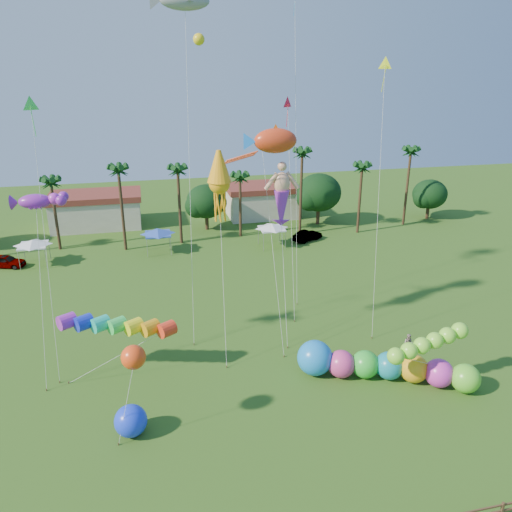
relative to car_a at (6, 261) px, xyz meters
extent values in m
plane|color=#285116|center=(23.16, -36.02, -0.72)|extent=(160.00, 160.00, 0.00)
cylinder|color=#3A2819|center=(5.16, 4.98, 3.53)|extent=(0.36, 0.36, 8.50)
cylinder|color=#3A2819|center=(13.16, 2.98, 4.28)|extent=(0.36, 0.36, 10.00)
cylinder|color=#3A2819|center=(20.16, 3.98, 4.03)|extent=(0.36, 0.36, 9.50)
cylinder|color=#3A2819|center=(28.16, 4.98, 3.28)|extent=(0.36, 0.36, 8.00)
cylinder|color=#3A2819|center=(36.16, 3.98, 4.78)|extent=(0.36, 0.36, 11.00)
cylinder|color=#3A2819|center=(44.16, 2.98, 3.78)|extent=(0.36, 0.36, 9.00)
cylinder|color=#3A2819|center=(52.16, 4.98, 4.53)|extent=(0.36, 0.36, 10.50)
sphere|color=#113814|center=(24.16, 8.98, 3.31)|extent=(5.46, 5.46, 5.46)
sphere|color=#113814|center=(40.16, 7.98, 3.93)|extent=(6.30, 6.30, 6.30)
sphere|color=#113814|center=(57.16, 6.98, 3.00)|extent=(5.04, 5.04, 5.04)
cube|color=beige|center=(9.16, 13.98, 1.28)|extent=(12.00, 7.00, 4.00)
cube|color=beige|center=(33.16, 13.98, 1.28)|extent=(10.00, 7.00, 4.00)
pyramid|color=white|center=(3.16, -0.02, 2.03)|extent=(3.00, 3.00, 0.60)
pyramid|color=blue|center=(17.16, 0.98, 2.03)|extent=(3.00, 3.00, 0.60)
pyramid|color=white|center=(31.16, -0.02, 2.03)|extent=(3.00, 3.00, 0.60)
cube|color=brown|center=(32.16, -42.02, -0.22)|extent=(0.12, 0.12, 1.00)
imported|color=#4C4C54|center=(0.00, 0.00, 0.00)|extent=(4.55, 2.85, 1.45)
imported|color=#4C4C54|center=(36.32, 1.17, -0.03)|extent=(4.41, 3.29, 1.39)
imported|color=#A28C87|center=(35.34, -26.86, 0.11)|extent=(1.02, 0.96, 1.67)
sphere|color=#D83987|center=(28.96, -28.60, 0.30)|extent=(2.05, 2.05, 2.05)
sphere|color=green|center=(30.64, -29.03, 0.30)|extent=(2.05, 2.05, 2.05)
sphere|color=teal|center=(32.27, -29.58, 0.30)|extent=(2.05, 2.05, 2.05)
sphere|color=#F3A418|center=(33.80, -30.33, 0.30)|extent=(2.05, 2.05, 2.05)
sphere|color=#DE34C0|center=(35.27, -31.25, 0.30)|extent=(2.05, 2.05, 2.05)
sphere|color=#62D42F|center=(36.70, -32.23, 0.30)|extent=(2.05, 2.05, 2.05)
sphere|color=#1981E3|center=(27.19, -27.81, 0.59)|extent=(3.46, 3.46, 2.62)
sphere|color=#1C3BFC|center=(13.99, -31.56, 0.28)|extent=(2.01, 2.01, 2.01)
cylinder|color=#F8361B|center=(14.69, -25.24, 2.88)|extent=(7.91, 4.06, 1.09)
cylinder|color=silver|center=(13.12, -25.17, 1.08)|extent=(7.20, 0.18, 3.63)
cylinder|color=brown|center=(9.53, -25.09, -0.64)|extent=(0.08, 0.08, 0.16)
ellipsoid|color=#89F336|center=(31.53, -31.55, 2.40)|extent=(6.38, 3.09, 1.38)
cylinder|color=silver|center=(34.89, -30.92, 0.84)|extent=(6.72, 1.28, 3.15)
cylinder|color=brown|center=(38.24, -30.29, -0.64)|extent=(0.08, 0.08, 0.16)
sphere|color=#FF4614|center=(14.55, -31.77, 4.86)|extent=(1.87, 1.87, 1.44)
cylinder|color=silver|center=(13.87, -32.07, 2.07)|extent=(1.38, 0.63, 5.59)
cylinder|color=brown|center=(13.20, -32.37, -0.64)|extent=(0.08, 0.08, 0.16)
cylinder|color=silver|center=(26.44, -22.03, 4.99)|extent=(0.41, 3.93, 11.44)
cylinder|color=brown|center=(26.25, -23.98, -0.64)|extent=(0.08, 0.08, 0.16)
ellipsoid|color=red|center=(26.00, -20.27, 15.32)|extent=(5.31, 3.54, 2.11)
cylinder|color=silver|center=(25.81, -22.74, 7.30)|extent=(0.42, 4.97, 16.05)
cylinder|color=brown|center=(25.61, -25.21, -0.64)|extent=(0.08, 0.08, 0.16)
ellipsoid|color=gray|center=(20.10, -15.00, 25.34)|extent=(5.29, 2.44, 1.82)
cylinder|color=silver|center=(19.51, -18.41, 12.31)|extent=(1.22, 6.86, 26.07)
cylinder|color=brown|center=(18.91, -21.83, -0.64)|extent=(0.08, 0.08, 0.16)
cone|color=#FCA214|center=(21.38, -21.73, 12.57)|extent=(2.23, 2.23, 5.09)
cylinder|color=silver|center=(21.17, -23.70, 5.92)|extent=(0.45, 3.96, 13.30)
cylinder|color=brown|center=(20.96, -25.67, -0.64)|extent=(0.08, 0.08, 0.16)
ellipsoid|color=purple|center=(8.67, -22.25, 12.07)|extent=(4.00, 2.66, 1.44)
cylinder|color=silver|center=(8.39, -23.96, 5.67)|extent=(0.58, 3.45, 12.80)
cylinder|color=brown|center=(8.12, -25.67, -0.64)|extent=(0.08, 0.08, 0.16)
cone|color=#FB1B38|center=(28.36, -15.33, 17.70)|extent=(1.14, 0.85, 1.19)
cylinder|color=silver|center=(28.24, -17.57, 8.49)|extent=(0.26, 4.51, 18.43)
cylinder|color=brown|center=(28.12, -19.82, -0.64)|extent=(0.08, 0.08, 0.16)
cone|color=#C8E317|center=(34.59, -20.20, 20.75)|extent=(1.04, 1.03, 1.21)
cylinder|color=silver|center=(34.09, -22.15, 10.02)|extent=(1.04, 3.92, 21.48)
cylinder|color=brown|center=(33.58, -24.09, -0.64)|extent=(0.08, 0.08, 0.16)
cone|color=#38F153|center=(9.19, -21.54, 18.27)|extent=(1.17, 0.86, 1.22)
cylinder|color=silver|center=(9.04, -23.21, 8.77)|extent=(0.32, 3.36, 19.00)
cylinder|color=brown|center=(8.90, -24.87, -0.64)|extent=(0.08, 0.08, 0.16)
cylinder|color=silver|center=(29.50, -14.52, 12.84)|extent=(0.29, 4.11, 27.14)
cylinder|color=brown|center=(29.37, -16.56, -0.64)|extent=(0.08, 0.08, 0.16)
camera|label=1|loc=(15.89, -57.62, 20.58)|focal=35.00mm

